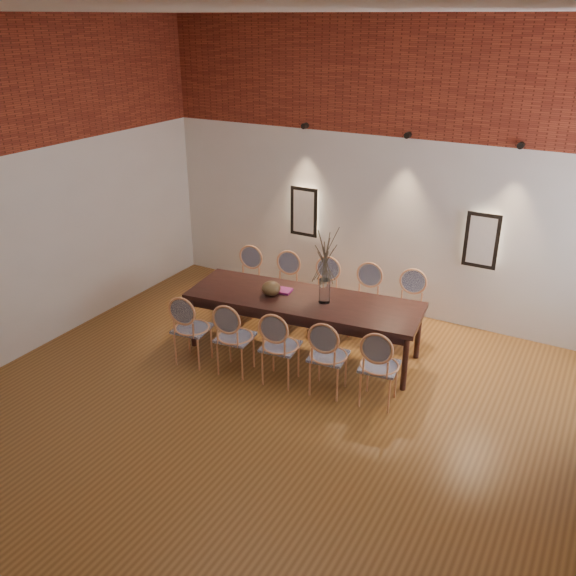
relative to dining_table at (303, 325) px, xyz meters
The scene contains 24 objects.
floor 1.87m from the dining_table, 76.42° to the right, with size 7.00×7.00×0.02m, color brown.
ceiling 4.07m from the dining_table, 76.42° to the right, with size 7.00×7.00×0.02m, color silver.
wall_back 2.44m from the dining_table, 76.42° to the left, with size 7.00×0.10×4.00m, color silver.
brick_band_back 3.37m from the dining_table, 75.89° to the left, with size 7.00×0.02×1.50m, color maroon.
niche_left 2.10m from the dining_table, 117.49° to the left, with size 0.36×0.06×0.66m, color #FFEAC6.
niche_right 2.58m from the dining_table, 44.09° to the left, with size 0.36×0.06×0.66m, color #FFEAC6.
spot_fixture_left 2.86m from the dining_table, 117.91° to the left, with size 0.08×0.08×0.10m, color black.
spot_fixture_mid 2.80m from the dining_table, 69.08° to the left, with size 0.08×0.08×0.10m, color black.
spot_fixture_right 3.40m from the dining_table, 39.03° to the left, with size 0.08×0.08×0.10m, color black.
dining_table is the anchor object (origin of this frame).
chair_near_a 1.39m from the dining_table, 140.21° to the right, with size 0.44×0.44×0.94m, color #E49C68, non-canonical shape.
chair_near_b 0.96m from the dining_table, 120.82° to the right, with size 0.44×0.44×0.94m, color #E49C68, non-canonical shape.
chair_near_c 0.76m from the dining_table, 82.87° to the right, with size 0.44×0.44×0.94m, color #E49C68, non-canonical shape.
chair_near_d 0.96m from the dining_table, 44.92° to the right, with size 0.44×0.44×0.94m, color #E49C68, non-canonical shape.
chair_near_e 1.39m from the dining_table, 25.54° to the right, with size 0.44×0.44×0.94m, color #E49C68, non-canonical shape.
chair_far_a 1.39m from the dining_table, 154.46° to the left, with size 0.44×0.44×0.94m, color #E49C68, non-canonical shape.
chair_far_b 0.96m from the dining_table, 135.08° to the left, with size 0.44×0.44×0.94m, color #E49C68, non-canonical shape.
chair_far_c 0.76m from the dining_table, 97.13° to the left, with size 0.44×0.44×0.94m, color #E49C68, non-canonical shape.
chair_far_d 0.96m from the dining_table, 59.18° to the left, with size 0.44×0.44×0.94m, color #E49C68, non-canonical shape.
chair_far_e 1.39m from the dining_table, 39.79° to the left, with size 0.44×0.44×0.94m, color #E49C68, non-canonical shape.
vase 0.59m from the dining_table, ahead, with size 0.14×0.14×0.30m, color silver.
dried_branches 1.01m from the dining_table, ahead, with size 0.50×0.50×0.70m, color #483F2D, non-canonical shape.
bowl 0.63m from the dining_table, 166.07° to the right, with size 0.24×0.24×0.18m, color brown.
book 0.53m from the dining_table, behind, with size 0.26×0.18×0.03m, color #831C64.
Camera 1 is at (2.74, -4.29, 3.96)m, focal length 38.00 mm.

